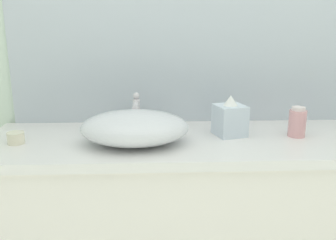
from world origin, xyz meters
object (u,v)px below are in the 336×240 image
Objects in this scene: sink_basin at (135,128)px; candle_jar at (16,138)px; lotion_bottle at (297,122)px; tissue_box at (230,118)px.

sink_basin is 6.33× the size of candle_jar.
candle_jar is at bearing -177.61° from lotion_bottle.
tissue_box is 2.56× the size of candle_jar.
lotion_bottle is 0.27m from tissue_box.
tissue_box is 0.83m from candle_jar.
lotion_bottle is at bearing 2.39° from candle_jar.
tissue_box reaches higher than lotion_bottle.
sink_basin is 0.45m from candle_jar.
candle_jar is (-0.82, -0.07, -0.05)m from tissue_box.
sink_basin reaches higher than candle_jar.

